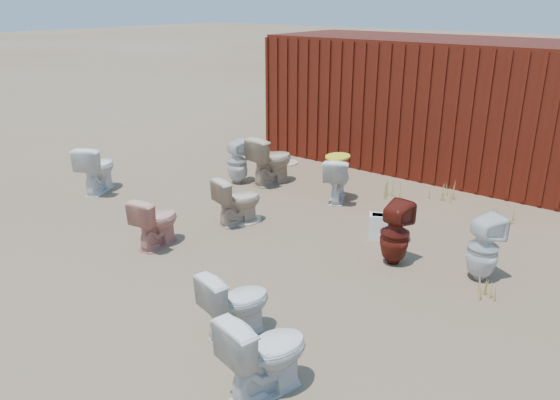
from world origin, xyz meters
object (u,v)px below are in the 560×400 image
Objects in this scene: toilet_front_e at (266,353)px; toilet_back_a at (237,161)px; toilet_back_beige_left at (271,160)px; toilet_back_e at (483,248)px; toilet_front_a at (97,168)px; toilet_front_maroon at (395,234)px; toilet_back_beige_right at (238,200)px; toilet_back_yellowlid at (337,179)px; toilet_front_pink at (156,221)px; shipping_container at (428,103)px; toilet_front_c at (236,303)px; loose_tank at (387,227)px.

toilet_front_e is 0.97× the size of toilet_back_a.
toilet_back_e is (4.13, -1.23, -0.03)m from toilet_back_beige_left.
toilet_front_a reaches higher than toilet_front_maroon.
toilet_front_maroon is 1.02m from toilet_back_e.
toilet_front_e is at bearing 152.48° from toilet_back_beige_right.
toilet_front_pink is at bearing 46.75° from toilet_back_yellowlid.
shipping_container is 4.68m from toilet_front_maroon.
toilet_front_a is 1.12× the size of toilet_back_yellowlid.
toilet_front_a is at bearing 37.92° from toilet_back_e.
toilet_front_a is 1.15× the size of toilet_back_beige_right.
toilet_front_c reaches higher than loose_tank.
toilet_back_beige_left reaches higher than toilet_back_beige_right.
toilet_front_a reaches higher than toilet_back_beige_right.
toilet_back_a is 3.27m from loose_tank.
toilet_back_e reaches higher than toilet_back_a.
toilet_back_yellowlid is at bearing -51.20° from toilet_front_e.
toilet_back_beige_left is at bearing -90.84° from toilet_front_pink.
toilet_front_e is (5.44, -2.13, -0.02)m from toilet_front_a.
toilet_back_beige_left reaches higher than toilet_front_c.
toilet_back_yellowlid reaches higher than toilet_front_pink.
toilet_front_c is 0.97× the size of toilet_back_yellowlid.
toilet_back_e reaches higher than toilet_front_pink.
toilet_back_beige_right is at bearing 121.75° from toilet_back_beige_left.
loose_tank is (1.18, -3.74, -1.02)m from shipping_container.
shipping_container is 7.60× the size of toilet_back_a.
toilet_front_pink is 3.25m from toilet_front_e.
shipping_container is 7.55× the size of toilet_back_e.
toilet_front_maroon reaches higher than loose_tank.
toilet_back_a is 1.58× the size of loose_tank.
toilet_back_a is 0.99× the size of toilet_back_e.
shipping_container is 7.54× the size of toilet_front_maroon.
loose_tank is (-1.38, 0.34, -0.22)m from toilet_back_e.
toilet_back_a is (-0.92, 2.59, 0.05)m from toilet_front_pink.
toilet_front_maroon reaches higher than toilet_back_yellowlid.
loose_tank is (3.22, -0.53, -0.22)m from toilet_back_a.
toilet_front_c is 1.00× the size of toilet_back_beige_right.
toilet_front_a is at bearing -8.13° from toilet_front_e.
toilet_back_beige_right is 0.89× the size of toilet_back_e.
toilet_back_a is at bearing -159.11° from toilet_front_a.
toilet_front_pink is at bearing -100.99° from shipping_container.
shipping_container reaches higher than toilet_front_a.
toilet_back_beige_left is at bearing -41.15° from toilet_front_c.
toilet_back_a is at bearing 18.79° from toilet_back_e.
toilet_back_yellowlid is (-2.03, 4.26, -0.02)m from toilet_front_e.
toilet_front_pink is 2.98m from toilet_back_beige_left.
toilet_front_maroon is 1.59× the size of loose_tank.
toilet_front_pink is 3.09m from loose_tank.
loose_tank is at bearing 122.12° from toilet_back_yellowlid.
shipping_container reaches higher than toilet_front_maroon.
toilet_back_beige_right is 0.97× the size of toilet_back_yellowlid.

